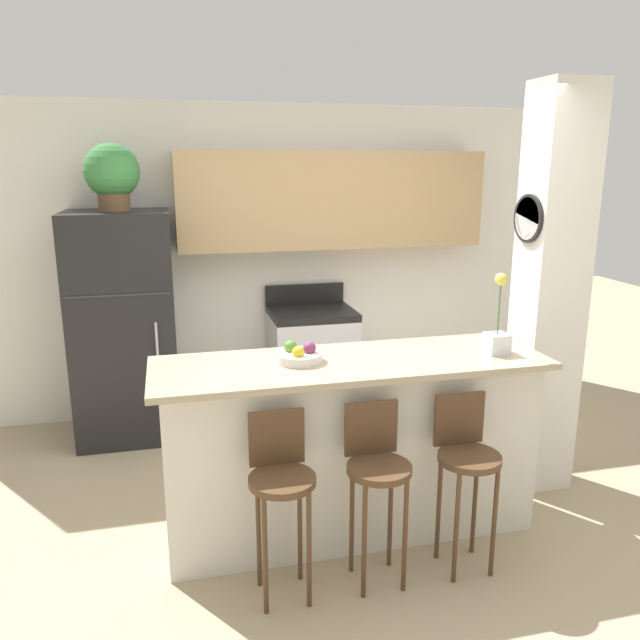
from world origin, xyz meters
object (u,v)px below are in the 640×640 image
(bar_stool_left, at_px, (281,481))
(bar_stool_mid, at_px, (377,470))
(refrigerator, at_px, (124,327))
(orchid_vase, at_px, (497,333))
(stove_range, at_px, (312,361))
(bar_stool_right, at_px, (466,459))
(potted_plant_on_fridge, at_px, (112,174))
(fruit_bowl, at_px, (299,355))

(bar_stool_left, xyz_separation_m, bar_stool_mid, (0.48, 0.00, 0.00))
(bar_stool_left, distance_m, bar_stool_mid, 0.48)
(refrigerator, height_order, orchid_vase, refrigerator)
(stove_range, height_order, orchid_vase, orchid_vase)
(bar_stool_right, bearing_deg, stove_range, 97.80)
(bar_stool_mid, bearing_deg, refrigerator, 121.23)
(stove_range, xyz_separation_m, bar_stool_right, (0.30, -2.20, 0.14))
(stove_range, relative_size, potted_plant_on_fridge, 2.24)
(fruit_bowl, bearing_deg, bar_stool_left, -111.61)
(stove_range, relative_size, bar_stool_mid, 1.16)
(bar_stool_right, bearing_deg, refrigerator, 129.73)
(bar_stool_left, height_order, bar_stool_right, same)
(bar_stool_right, bearing_deg, bar_stool_left, 180.00)
(stove_range, distance_m, fruit_bowl, 1.86)
(refrigerator, height_order, bar_stool_left, refrigerator)
(stove_range, relative_size, bar_stool_left, 1.16)
(stove_range, distance_m, bar_stool_right, 2.22)
(potted_plant_on_fridge, bearing_deg, bar_stool_left, -69.12)
(bar_stool_left, bearing_deg, potted_plant_on_fridge, 110.88)
(bar_stool_mid, distance_m, fruit_bowl, 0.74)
(bar_stool_mid, distance_m, potted_plant_on_fridge, 2.87)
(bar_stool_mid, bearing_deg, orchid_vase, 24.90)
(refrigerator, distance_m, bar_stool_mid, 2.52)
(bar_stool_right, bearing_deg, fruit_bowl, 146.73)
(refrigerator, distance_m, orchid_vase, 2.77)
(stove_range, height_order, bar_stool_right, stove_range)
(potted_plant_on_fridge, height_order, orchid_vase, potted_plant_on_fridge)
(bar_stool_right, xyz_separation_m, fruit_bowl, (-0.76, 0.50, 0.46))
(potted_plant_on_fridge, bearing_deg, bar_stool_mid, -58.77)
(stove_range, bearing_deg, bar_stool_mid, -94.69)
(bar_stool_mid, xyz_separation_m, potted_plant_on_fridge, (-1.30, 2.14, 1.40))
(bar_stool_right, relative_size, potted_plant_on_fridge, 1.93)
(potted_plant_on_fridge, relative_size, fruit_bowl, 1.87)
(bar_stool_mid, bearing_deg, bar_stool_left, 180.00)
(bar_stool_mid, height_order, orchid_vase, orchid_vase)
(bar_stool_mid, relative_size, potted_plant_on_fridge, 1.93)
(bar_stool_right, relative_size, orchid_vase, 2.00)
(bar_stool_mid, relative_size, bar_stool_right, 1.00)
(stove_range, relative_size, bar_stool_right, 1.16)
(refrigerator, height_order, bar_stool_mid, refrigerator)
(refrigerator, height_order, potted_plant_on_fridge, potted_plant_on_fridge)
(fruit_bowl, bearing_deg, stove_range, 74.74)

